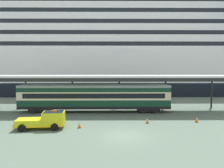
{
  "coord_description": "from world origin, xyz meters",
  "views": [
    {
      "loc": [
        -1.39,
        -20.91,
        6.73
      ],
      "look_at": [
        -1.11,
        8.27,
        4.5
      ],
      "focal_mm": 35.18,
      "sensor_mm": 36.0,
      "label": 1
    }
  ],
  "objects_px": {
    "train_carriage": "(95,97)",
    "service_truck": "(45,120)",
    "cruise_ship": "(144,53)",
    "traffic_cone_near": "(79,125)",
    "traffic_cone_mid": "(147,120)",
    "traffic_cone_far": "(197,119)"
  },
  "relations": [
    {
      "from": "service_truck",
      "to": "train_carriage",
      "type": "bearing_deg",
      "value": 61.92
    },
    {
      "from": "traffic_cone_far",
      "to": "train_carriage",
      "type": "bearing_deg",
      "value": 154.06
    },
    {
      "from": "service_truck",
      "to": "cruise_ship",
      "type": "bearing_deg",
      "value": 67.24
    },
    {
      "from": "train_carriage",
      "to": "service_truck",
      "type": "relative_size",
      "value": 4.16
    },
    {
      "from": "train_carriage",
      "to": "service_truck",
      "type": "height_order",
      "value": "train_carriage"
    },
    {
      "from": "traffic_cone_mid",
      "to": "cruise_ship",
      "type": "bearing_deg",
      "value": 81.89
    },
    {
      "from": "traffic_cone_mid",
      "to": "train_carriage",
      "type": "bearing_deg",
      "value": 135.3
    },
    {
      "from": "traffic_cone_near",
      "to": "traffic_cone_mid",
      "type": "relative_size",
      "value": 0.99
    },
    {
      "from": "cruise_ship",
      "to": "service_truck",
      "type": "distance_m",
      "value": 45.35
    },
    {
      "from": "traffic_cone_near",
      "to": "traffic_cone_far",
      "type": "bearing_deg",
      "value": 9.83
    },
    {
      "from": "service_truck",
      "to": "traffic_cone_near",
      "type": "distance_m",
      "value": 3.77
    },
    {
      "from": "cruise_ship",
      "to": "traffic_cone_mid",
      "type": "distance_m",
      "value": 40.36
    },
    {
      "from": "service_truck",
      "to": "traffic_cone_far",
      "type": "relative_size",
      "value": 7.64
    },
    {
      "from": "train_carriage",
      "to": "service_truck",
      "type": "distance_m",
      "value": 10.28
    },
    {
      "from": "train_carriage",
      "to": "traffic_cone_near",
      "type": "bearing_deg",
      "value": -97.14
    },
    {
      "from": "cruise_ship",
      "to": "traffic_cone_near",
      "type": "bearing_deg",
      "value": -108.3
    },
    {
      "from": "traffic_cone_far",
      "to": "cruise_ship",
      "type": "bearing_deg",
      "value": 90.98
    },
    {
      "from": "service_truck",
      "to": "traffic_cone_near",
      "type": "bearing_deg",
      "value": 3.83
    },
    {
      "from": "train_carriage",
      "to": "traffic_cone_mid",
      "type": "relative_size",
      "value": 30.46
    },
    {
      "from": "service_truck",
      "to": "traffic_cone_mid",
      "type": "xyz_separation_m",
      "value": [
        11.63,
        2.24,
        -0.63
      ]
    },
    {
      "from": "train_carriage",
      "to": "traffic_cone_near",
      "type": "distance_m",
      "value": 9.03
    },
    {
      "from": "cruise_ship",
      "to": "train_carriage",
      "type": "relative_size",
      "value": 7.8
    }
  ]
}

